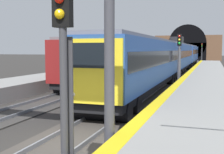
% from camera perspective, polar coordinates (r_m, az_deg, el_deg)
% --- Properties ---
extents(ground_plane, '(320.00, 320.00, 0.00)m').
position_cam_1_polar(ground_plane, '(10.44, -9.22, -12.82)').
color(ground_plane, '#302D2B').
extents(platform_right, '(112.00, 3.77, 0.96)m').
position_cam_1_polar(platform_right, '(9.21, 14.61, -12.25)').
color(platform_right, gray).
rests_on(platform_right, ground_plane).
extents(platform_right_edge_strip, '(112.00, 0.50, 0.01)m').
position_cam_1_polar(platform_right_edge_strip, '(9.32, 4.47, -8.78)').
color(platform_right_edge_strip, yellow).
rests_on(platform_right_edge_strip, platform_right).
extents(track_main_line, '(160.00, 2.95, 0.21)m').
position_cam_1_polar(track_main_line, '(10.43, -9.22, -12.60)').
color(track_main_line, '#423D38').
rests_on(track_main_line, ground_plane).
extents(train_main_approaching, '(60.95, 2.89, 4.92)m').
position_cam_1_polar(train_main_approaching, '(41.71, 12.09, 3.83)').
color(train_main_approaching, '#264C99').
rests_on(train_main_approaching, ground_plane).
extents(train_adjacent_platform, '(37.69, 3.10, 4.96)m').
position_cam_1_polar(train_adjacent_platform, '(37.88, 3.96, 3.85)').
color(train_adjacent_platform, maroon).
rests_on(train_adjacent_platform, ground_plane).
extents(railway_signal_near, '(0.39, 0.38, 4.41)m').
position_cam_1_polar(railway_signal_near, '(6.23, -9.06, -0.35)').
color(railway_signal_near, '#38383D').
rests_on(railway_signal_near, ground_plane).
extents(railway_signal_mid, '(0.39, 0.38, 4.58)m').
position_cam_1_polar(railway_signal_mid, '(27.73, 12.56, 4.24)').
color(railway_signal_mid, '#4C4C54').
rests_on(railway_signal_mid, ground_plane).
extents(railway_signal_far, '(0.39, 0.38, 4.89)m').
position_cam_1_polar(railway_signal_far, '(84.96, 16.59, 4.85)').
color(railway_signal_far, '#38383D').
rests_on(railway_signal_far, ground_plane).
extents(tunnel_portal, '(2.42, 18.84, 10.55)m').
position_cam_1_polar(tunnel_portal, '(90.91, 14.07, 5.36)').
color(tunnel_portal, brown).
rests_on(tunnel_portal, ground_plane).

